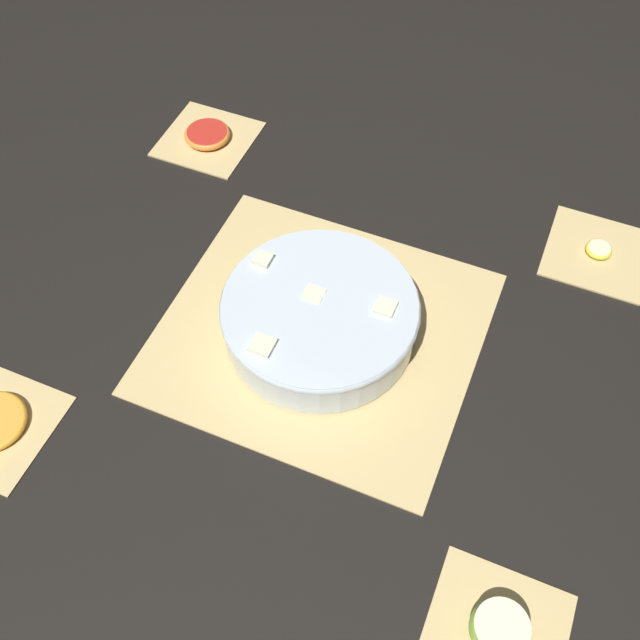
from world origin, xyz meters
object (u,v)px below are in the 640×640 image
(apple_half, at_px, (500,630))
(grapefruit_slice, at_px, (207,134))
(fruit_salad_bowl, at_px, (320,315))
(banana_coin_single, at_px, (599,249))

(apple_half, relative_size, grapefruit_slice, 0.84)
(fruit_salad_bowl, height_order, banana_coin_single, fruit_salad_bowl)
(banana_coin_single, bearing_deg, grapefruit_slice, 0.00)
(fruit_salad_bowl, height_order, apple_half, fruit_salad_bowl)
(apple_half, bearing_deg, grapefruit_slice, -41.74)
(fruit_salad_bowl, xyz_separation_m, apple_half, (-0.33, 0.29, -0.02))
(grapefruit_slice, bearing_deg, fruit_salad_bowl, 138.20)
(banana_coin_single, height_order, grapefruit_slice, grapefruit_slice)
(banana_coin_single, bearing_deg, apple_half, 90.00)
(fruit_salad_bowl, bearing_deg, banana_coin_single, -138.24)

